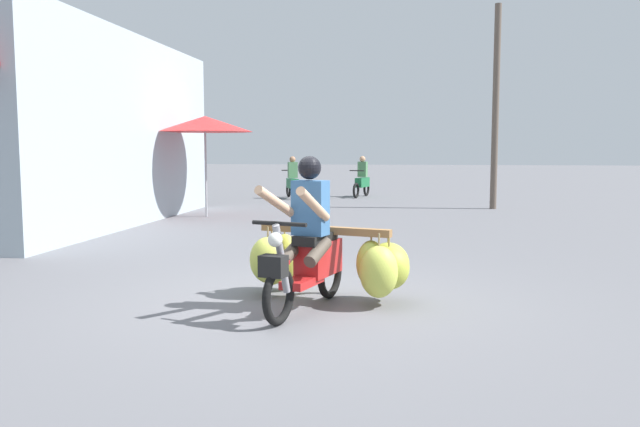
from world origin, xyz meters
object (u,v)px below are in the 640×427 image
at_px(motorbike_main_loaded, 327,258).
at_px(utility_pole, 496,108).
at_px(motorbike_distant_ahead_left, 362,180).
at_px(market_umbrella_near_shop, 205,124).
at_px(motorbike_distant_ahead_right, 292,181).

relative_size(motorbike_main_loaded, utility_pole, 0.34).
bearing_deg(motorbike_distant_ahead_left, market_umbrella_near_shop, -115.02).
bearing_deg(motorbike_distant_ahead_left, motorbike_main_loaded, -87.15).
xyz_separation_m(motorbike_main_loaded, market_umbrella_near_shop, (-4.02, 8.24, 1.75)).
bearing_deg(utility_pole, motorbike_main_loaded, -105.48).
distance_m(motorbike_main_loaded, market_umbrella_near_shop, 9.33).
relative_size(motorbike_distant_ahead_left, utility_pole, 0.29).
xyz_separation_m(motorbike_distant_ahead_left, market_umbrella_near_shop, (-3.26, -6.99, 1.67)).
bearing_deg(market_umbrella_near_shop, motorbike_distant_ahead_right, 80.34).
relative_size(motorbike_main_loaded, motorbike_distant_ahead_left, 1.19).
xyz_separation_m(motorbike_distant_ahead_left, motorbike_distant_ahead_right, (-2.25, -1.01, 0.00)).
relative_size(motorbike_distant_ahead_right, market_umbrella_near_shop, 0.63).
xyz_separation_m(motorbike_main_loaded, motorbike_distant_ahead_right, (-3.00, 14.22, 0.08)).
height_order(motorbike_distant_ahead_left, market_umbrella_near_shop, market_umbrella_near_shop).
bearing_deg(motorbike_distant_ahead_right, market_umbrella_near_shop, -99.66).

